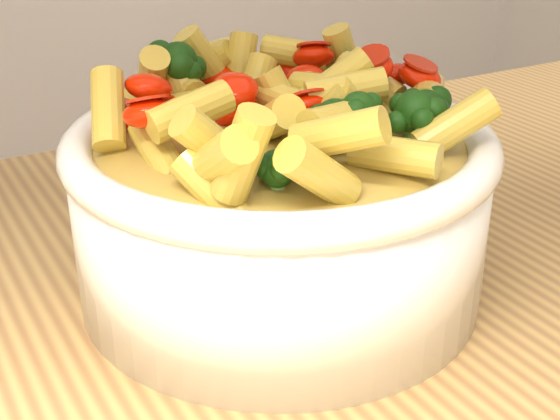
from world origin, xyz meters
TOP-DOWN VIEW (x-y plane):
  - serving_bowl at (-0.10, 0.08)m, footprint 0.26×0.26m
  - pasta_salad at (-0.10, 0.08)m, footprint 0.21×0.21m

SIDE VIEW (x-z plane):
  - serving_bowl at x=-0.10m, z-range 0.90..1.01m
  - pasta_salad at x=-0.10m, z-range 1.00..1.05m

